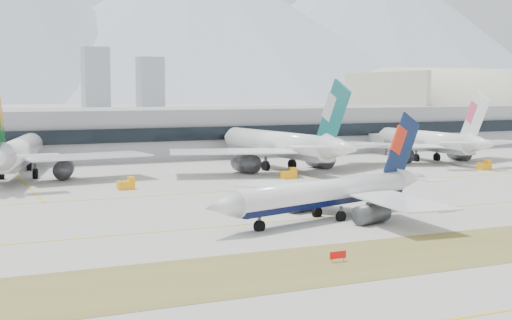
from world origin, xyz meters
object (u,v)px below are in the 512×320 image
widebody_eva (17,154)px  hangar (470,138)px  terminal (127,133)px  widebody_china_air (429,142)px  widebody_cathay (281,146)px  taxiing_airliner (333,193)px

widebody_eva → hangar: hangar is taller
widebody_eva → terminal: widebody_eva is taller
widebody_eva → hangar: bearing=-56.4°
widebody_eva → widebody_china_air: size_ratio=1.03×
terminal → hangar: (154.56, 20.16, -7.37)m
widebody_cathay → hangar: bearing=-64.5°
widebody_eva → hangar: (192.37, 66.69, -5.82)m
taxiing_airliner → widebody_cathay: (23.81, 66.39, 2.18)m
taxiing_airliner → hangar: size_ratio=0.55×
widebody_eva → hangar: 203.68m
widebody_eva → terminal: bearing=-24.6°
taxiing_airliner → widebody_eva: widebody_eva is taller
taxiing_airliner → widebody_china_air: 100.87m
widebody_cathay → hangar: hangar is taller
hangar → taxiing_airliner: bearing=-137.1°
taxiing_airliner → widebody_eva: 84.80m
widebody_china_air → hangar: (77.95, 71.74, -5.45)m
widebody_china_air → hangar: hangar is taller
taxiing_airliner → hangar: 206.83m
taxiing_airliner → hangar: bearing=-154.0°
widebody_cathay → terminal: (-27.01, 54.34, 1.20)m
widebody_china_air → terminal: size_ratio=0.21×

